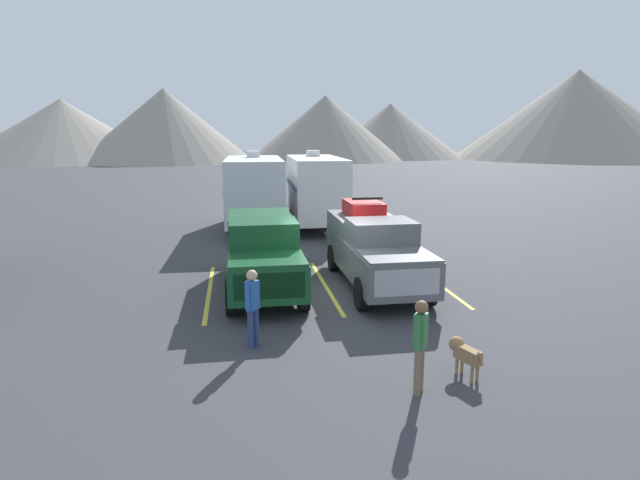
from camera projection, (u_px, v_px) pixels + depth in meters
ground_plane at (331, 295)px, 14.55m from camera, size 240.00×240.00×0.00m
pickup_truck_a at (263, 250)px, 14.97m from camera, size 2.11×5.73×2.14m
pickup_truck_b at (374, 246)px, 15.40m from camera, size 2.07×5.83×2.55m
lot_stripe_a at (209, 291)px, 14.89m from camera, size 0.12×5.50×0.01m
lot_stripe_b at (325, 286)px, 15.44m from camera, size 0.12×5.50×0.01m
lot_stripe_c at (434, 280)px, 15.98m from camera, size 0.12×5.50×0.01m
camper_trailer_a at (254, 189)px, 24.13m from camera, size 2.76×7.73×3.65m
camper_trailer_b at (316, 187)px, 24.84m from camera, size 2.55×7.88×3.66m
person_a at (253, 304)px, 10.79m from camera, size 0.32×0.32×1.72m
person_b at (420, 340)px, 8.89m from camera, size 0.31×0.32×1.70m
dog at (463, 351)px, 9.66m from camera, size 0.43×0.81×0.70m
mountain_ridge at (287, 123)px, 85.36m from camera, size 161.57×43.89×15.43m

